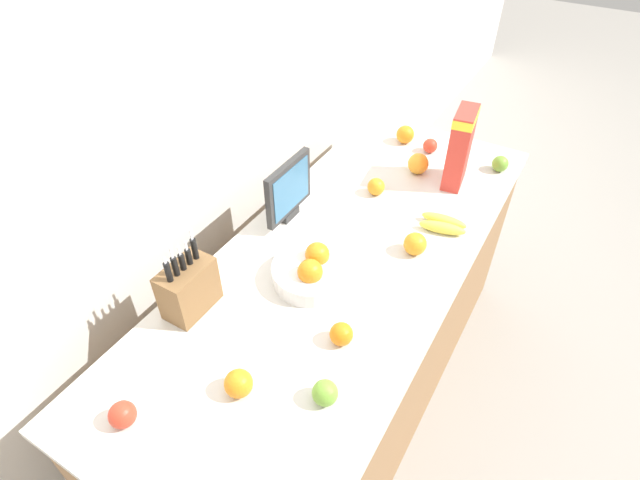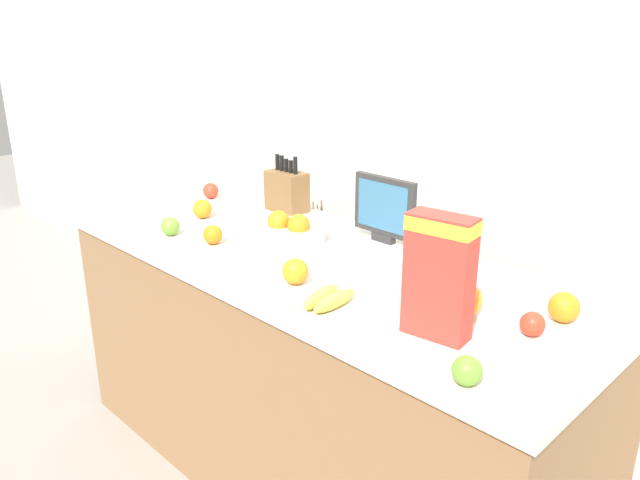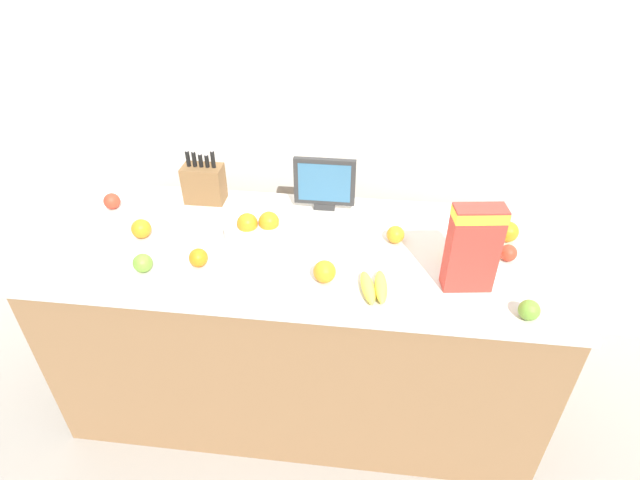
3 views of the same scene
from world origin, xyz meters
TOP-DOWN VIEW (x-y plane):
  - ground_plane at (0.00, 0.00)m, footprint 14.00×14.00m
  - wall_back at (0.00, 0.61)m, footprint 9.00×0.06m
  - counter at (0.00, 0.00)m, footprint 2.02×0.79m
  - knife_block at (-0.47, 0.30)m, footprint 0.17×0.10m
  - small_monitor at (0.07, 0.28)m, footprint 0.26×0.03m
  - cereal_box at (0.62, -0.17)m, footprint 0.18×0.10m
  - fruit_bowl at (-0.17, 0.04)m, footprint 0.26×0.26m
  - banana_bunch at (0.30, -0.24)m, footprint 0.11×0.18m
  - apple_rightmost at (-0.54, -0.22)m, footprint 0.07×0.07m
  - apple_by_knife_block at (-0.85, 0.18)m, footprint 0.07×0.07m
  - apple_middle at (0.79, 0.00)m, footprint 0.06×0.06m
  - apple_rear at (0.80, -0.31)m, footprint 0.07×0.07m
  - orange_front_left at (0.81, 0.13)m, footprint 0.08×0.08m
  - orange_back_center at (-0.63, -0.02)m, footprint 0.08×0.08m
  - orange_mid_right at (0.12, -0.20)m, footprint 0.08×0.08m
  - orange_front_center at (-0.35, -0.17)m, footprint 0.07×0.07m
  - orange_front_right at (0.61, -0.02)m, footprint 0.09×0.09m
  - orange_by_cereal at (0.37, 0.07)m, footprint 0.07×0.07m

SIDE VIEW (x-z plane):
  - ground_plane at x=0.00m, z-range 0.00..0.00m
  - counter at x=0.00m, z-range 0.00..0.88m
  - banana_bunch at x=0.30m, z-range 0.88..0.93m
  - apple_middle at x=0.79m, z-range 0.88..0.95m
  - apple_rear at x=0.80m, z-range 0.88..0.95m
  - orange_front_center at x=-0.35m, z-range 0.88..0.95m
  - apple_by_knife_block at x=-0.85m, z-range 0.88..0.95m
  - apple_rightmost at x=-0.54m, z-range 0.88..0.95m
  - orange_by_cereal at x=0.37m, z-range 0.88..0.95m
  - fruit_bowl at x=-0.17m, z-range 0.86..0.98m
  - orange_back_center at x=-0.63m, z-range 0.88..0.96m
  - orange_mid_right at x=0.12m, z-range 0.88..0.96m
  - orange_front_left at x=0.81m, z-range 0.88..0.96m
  - orange_front_right at x=0.61m, z-range 0.88..0.97m
  - knife_block at x=-0.47m, z-range 0.83..1.11m
  - small_monitor at x=0.07m, z-range 0.89..1.13m
  - cereal_box at x=0.62m, z-range 0.90..1.22m
  - wall_back at x=0.00m, z-range 0.00..2.60m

